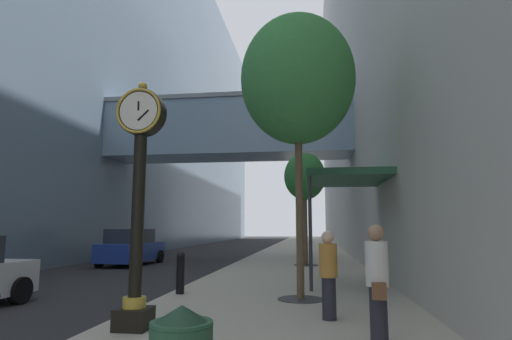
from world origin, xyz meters
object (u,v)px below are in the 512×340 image
object	(u,v)px
street_clock	(139,189)
bollard_third	(180,272)
street_tree_mid_near	(305,177)
car_blue_near	(131,248)
pedestrian_by_clock	(328,272)
street_tree_near	(298,80)
pedestrian_walking	(377,279)

from	to	relation	value
street_clock	bollard_third	bearing A→B (deg)	96.15
street_tree_mid_near	bollard_third	bearing A→B (deg)	-110.09
car_blue_near	pedestrian_by_clock	bearing A→B (deg)	-51.79
street_tree_near	street_tree_mid_near	distance (m)	9.00
bollard_third	pedestrian_by_clock	xyz separation A→B (m)	(3.68, -2.53, 0.30)
pedestrian_walking	pedestrian_by_clock	size ratio (longest dim) A/B	1.07
bollard_third	pedestrian_walking	size ratio (longest dim) A/B	0.62
bollard_third	street_tree_near	size ratio (longest dim) A/B	0.15
street_clock	pedestrian_walking	size ratio (longest dim) A/B	2.48
street_clock	bollard_third	distance (m)	4.14
street_clock	street_tree_mid_near	xyz separation A→B (m)	(2.69, 12.16, 1.62)
street_tree_near	street_tree_mid_near	xyz separation A→B (m)	(0.00, 8.89, -1.42)
street_tree_near	car_blue_near	bearing A→B (deg)	131.98
street_tree_near	car_blue_near	distance (m)	13.57
bollard_third	street_clock	bearing A→B (deg)	-83.85
street_tree_mid_near	pedestrian_by_clock	bearing A→B (deg)	-86.96
street_tree_near	street_tree_mid_near	bearing A→B (deg)	90.00
pedestrian_by_clock	car_blue_near	distance (m)	14.72
street_tree_near	pedestrian_by_clock	world-z (taller)	street_tree_near
street_tree_mid_near	pedestrian_by_clock	distance (m)	11.43
street_clock	street_tree_near	size ratio (longest dim) A/B	0.61
pedestrian_walking	bollard_third	bearing A→B (deg)	137.20
street_tree_near	street_clock	bearing A→B (deg)	-129.42
pedestrian_by_clock	car_blue_near	world-z (taller)	pedestrian_by_clock
bollard_third	pedestrian_walking	xyz separation A→B (m)	(4.34, -4.02, 0.36)
street_clock	street_tree_mid_near	world-z (taller)	street_tree_mid_near
street_clock	pedestrian_walking	distance (m)	4.21
street_tree_mid_near	pedestrian_walking	distance (m)	12.90
street_clock	pedestrian_by_clock	size ratio (longest dim) A/B	2.65
street_tree_mid_near	street_tree_near	bearing A→B (deg)	-90.00
pedestrian_by_clock	bollard_third	bearing A→B (deg)	145.46
car_blue_near	pedestrian_walking	bearing A→B (deg)	-53.19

